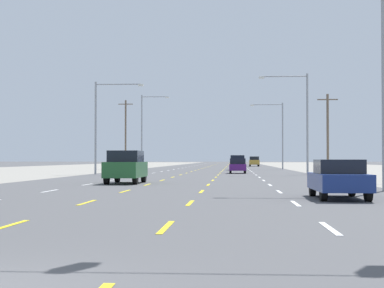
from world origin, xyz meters
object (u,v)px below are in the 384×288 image
object	(u,v)px
suv_inner_right_midfar	(237,162)
suv_far_right_far	(254,161)
sedan_far_right_nearest	(339,178)
streetlight_left_row_2	(144,127)
streetlight_right_row_2	(279,130)
streetlight_right_row_0	(371,70)
streetlight_right_row_1	(302,115)
streetlight_left_row_1	(101,119)
suv_inner_left_near	(126,166)
hatchback_inner_right_mid	(238,166)

from	to	relation	value
suv_inner_right_midfar	suv_far_right_far	distance (m)	42.62
sedan_far_right_nearest	suv_inner_right_midfar	xyz separation A→B (m)	(-3.45, 60.69, 0.27)
sedan_far_right_nearest	suv_far_right_far	world-z (taller)	suv_far_right_far
streetlight_left_row_2	streetlight_right_row_2	world-z (taller)	streetlight_left_row_2
suv_inner_right_midfar	streetlight_right_row_0	xyz separation A→B (m)	(5.91, -54.86, 4.58)
suv_far_right_far	streetlight_right_row_2	world-z (taller)	streetlight_right_row_2
suv_far_right_far	sedan_far_right_nearest	bearing A→B (deg)	-90.07
streetlight_right_row_0	streetlight_right_row_1	world-z (taller)	streetlight_right_row_1
streetlight_right_row_0	suv_far_right_far	bearing A→B (deg)	91.38
streetlight_right_row_1	suv_inner_right_midfar	bearing A→B (deg)	103.85
streetlight_right_row_0	streetlight_left_row_1	bearing A→B (deg)	122.06
suv_inner_left_near	sedan_far_right_nearest	bearing A→B (deg)	-53.48
suv_far_right_far	streetlight_left_row_1	size ratio (longest dim) A/B	0.55
streetlight_right_row_1	suv_far_right_far	bearing A→B (deg)	92.07
sedan_far_right_nearest	suv_inner_right_midfar	world-z (taller)	suv_inner_right_midfar
streetlight_right_row_0	streetlight_right_row_2	size ratio (longest dim) A/B	0.99
suv_inner_left_near	suv_far_right_far	bearing A→B (deg)	83.24
suv_far_right_far	streetlight_right_row_1	xyz separation A→B (m)	(2.41, -66.73, 4.60)
sedan_far_right_nearest	suv_far_right_far	bearing A→B (deg)	89.93
hatchback_inner_right_mid	suv_inner_right_midfar	world-z (taller)	suv_inner_right_midfar
streetlight_right_row_2	streetlight_left_row_2	bearing A→B (deg)	180.00
suv_far_right_far	streetlight_left_row_1	distance (m)	68.95
hatchback_inner_right_mid	streetlight_right_row_1	world-z (taller)	streetlight_right_row_1
streetlight_left_row_2	suv_inner_left_near	bearing A→B (deg)	-83.05
suv_inner_left_near	streetlight_right_row_2	world-z (taller)	streetlight_right_row_2
streetlight_right_row_0	streetlight_right_row_2	world-z (taller)	streetlight_right_row_2
hatchback_inner_right_mid	streetlight_right_row_2	distance (m)	26.76
hatchback_inner_right_mid	streetlight_left_row_2	size ratio (longest dim) A/B	0.36
streetlight_left_row_1	suv_far_right_far	bearing A→B (deg)	75.85
streetlight_right_row_0	sedan_far_right_nearest	bearing A→B (deg)	-112.89
suv_inner_right_midfar	suv_far_right_far	xyz separation A→B (m)	(3.57, 42.47, 0.00)
suv_inner_left_near	streetlight_right_row_1	bearing A→B (deg)	59.87
suv_inner_right_midfar	streetlight_right_row_1	bearing A→B (deg)	-76.15
streetlight_right_row_2	suv_inner_left_near	bearing A→B (deg)	-103.76
sedan_far_right_nearest	streetlight_left_row_1	size ratio (longest dim) A/B	0.50
hatchback_inner_right_mid	streetlight_left_row_1	bearing A→B (deg)	-159.29
sedan_far_right_nearest	streetlight_left_row_2	size ratio (longest dim) A/B	0.42
suv_inner_left_near	streetlight_left_row_1	xyz separation A→B (m)	(-6.27, 22.34, 4.28)
hatchback_inner_right_mid	suv_far_right_far	xyz separation A→B (m)	(3.64, 61.74, 0.24)
suv_inner_right_midfar	streetlight_left_row_2	bearing A→B (deg)	154.73
suv_far_right_far	streetlight_left_row_1	xyz separation A→B (m)	(-16.83, -66.73, 4.28)
suv_inner_right_midfar	streetlight_left_row_1	xyz separation A→B (m)	(-13.26, -24.26, 4.28)
streetlight_left_row_2	hatchback_inner_right_mid	bearing A→B (deg)	-62.45
suv_inner_left_near	streetlight_right_row_2	xyz separation A→B (m)	(12.96, 52.95, 4.57)
streetlight_left_row_1	streetlight_left_row_2	size ratio (longest dim) A/B	0.83
streetlight_left_row_1	streetlight_right_row_1	xyz separation A→B (m)	(19.24, -0.00, 0.32)
suv_inner_right_midfar	streetlight_right_row_2	world-z (taller)	streetlight_right_row_2
streetlight_left_row_1	streetlight_right_row_2	distance (m)	36.15
suv_inner_left_near	hatchback_inner_right_mid	xyz separation A→B (m)	(6.91, 27.33, -0.24)
suv_inner_left_near	streetlight_left_row_2	distance (m)	53.58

